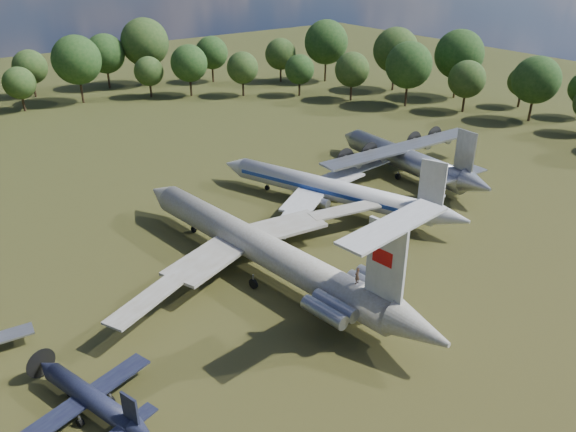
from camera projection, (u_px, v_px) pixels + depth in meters
ground at (210, 270)px, 63.57m from camera, size 300.00×300.00×0.00m
il62_airliner at (261, 253)px, 62.19m from camera, size 44.03×53.88×4.85m
tu104_jet at (330, 193)px, 77.76m from camera, size 43.29×49.28×4.11m
an12_transport at (405, 162)px, 88.22m from camera, size 31.21×34.62×4.42m
small_prop_west at (92, 402)px, 43.97m from camera, size 15.46×18.15×2.27m
person_on_il62 at (357, 276)px, 51.95m from camera, size 0.69×0.53×1.70m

